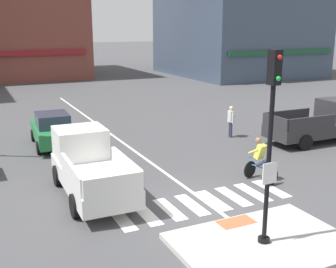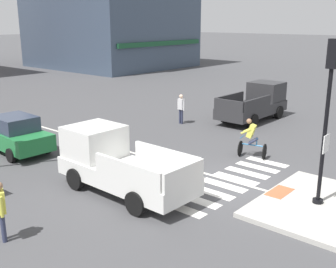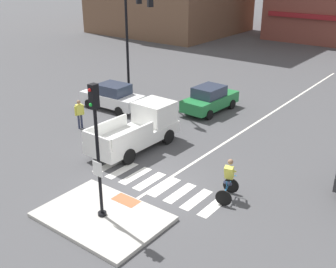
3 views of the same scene
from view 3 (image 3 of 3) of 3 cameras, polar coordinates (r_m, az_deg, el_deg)
name	(u,v)px [view 3 (image 3 of 3)]	position (r m, az deg, el deg)	size (l,w,h in m)	color
ground_plane	(151,188)	(17.71, -2.40, -7.38)	(300.00, 300.00, 0.00)	#474749
traffic_island	(102,217)	(15.96, -8.94, -11.09)	(4.63, 3.26, 0.15)	#B2AFA8
tactile_pad_front	(126,200)	(16.67, -5.77, -8.98)	(1.10, 0.60, 0.01)	#DB5B38
signal_pole	(97,141)	(14.48, -9.71, -0.89)	(0.44, 0.38, 5.02)	black
crosswalk_stripe_a	(109,165)	(19.71, -8.03, -4.26)	(0.44, 1.80, 0.01)	silver
crosswalk_stripe_b	(122,170)	(19.19, -6.30, -4.96)	(0.44, 1.80, 0.01)	silver
crosswalk_stripe_c	(135,176)	(18.69, -4.47, -5.68)	(0.44, 1.80, 0.01)	silver
crosswalk_stripe_d	(150,181)	(18.22, -2.54, -6.44)	(0.44, 1.80, 0.01)	silver
crosswalk_stripe_e	(164,187)	(17.77, -0.50, -7.23)	(0.44, 1.80, 0.01)	silver
crosswalk_stripe_f	(180,193)	(17.35, 1.65, -8.05)	(0.44, 1.80, 0.01)	silver
crosswalk_stripe_g	(196,199)	(16.96, 3.91, -8.90)	(0.44, 1.80, 0.01)	silver
crosswalk_stripe_h	(214,206)	(16.60, 6.29, -9.77)	(0.44, 1.80, 0.01)	silver
lane_centre_line	(259,121)	(25.40, 12.36, 1.78)	(0.14, 28.00, 0.01)	silver
traffic_light_mast	(133,22)	(28.06, -4.80, 15.00)	(4.34, 2.54, 7.45)	black
car_white_cross_left	(113,97)	(26.83, -7.57, 5.09)	(4.17, 1.99, 1.64)	white
car_green_westbound_far	(210,99)	(26.26, 5.74, 4.78)	(1.99, 4.17, 1.64)	#237A3D
pickup_truck_white_westbound_near	(140,128)	(21.18, -3.79, 0.81)	(2.13, 5.13, 2.08)	white
cyclist	(229,179)	(16.75, 8.27, -6.10)	(0.90, 1.22, 1.68)	black
pedestrian_at_curb_left	(79,112)	(23.90, -12.01, 2.97)	(0.34, 0.51, 1.67)	#2D334C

